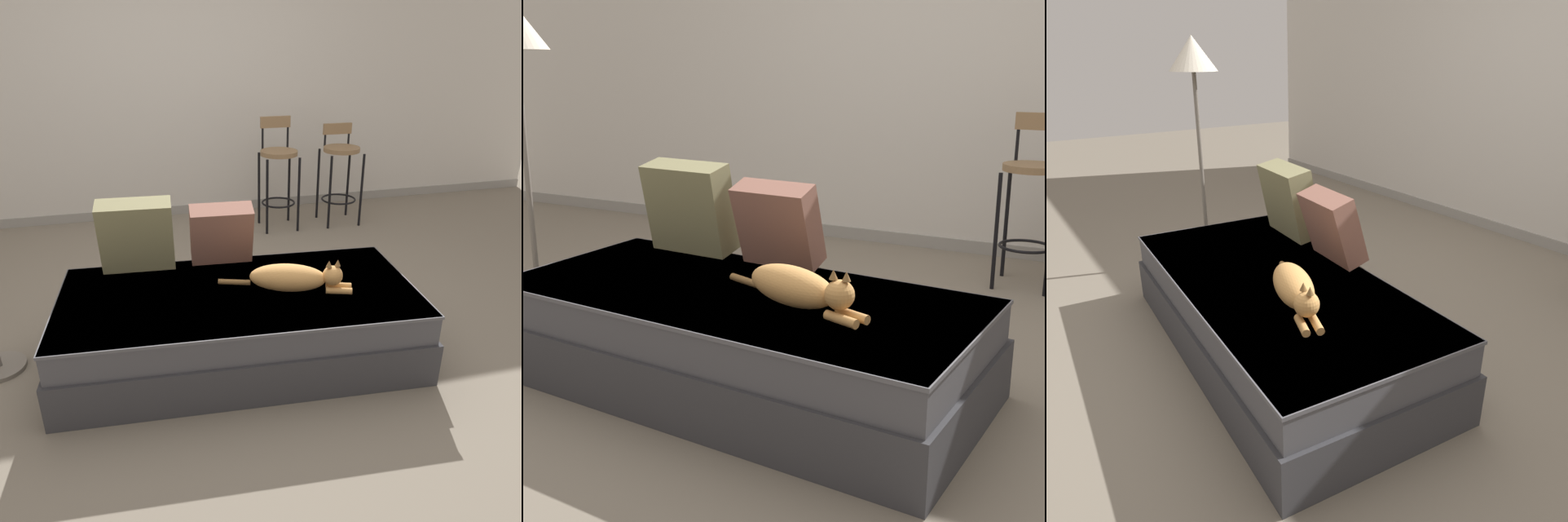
# 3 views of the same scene
# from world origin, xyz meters

# --- Properties ---
(ground_plane) EXTENTS (16.00, 16.00, 0.00)m
(ground_plane) POSITION_xyz_m (0.00, 0.00, 0.00)
(ground_plane) COLOR slate
(ground_plane) RESTS_ON ground
(wall_back_panel) EXTENTS (8.00, 0.10, 2.60)m
(wall_back_panel) POSITION_xyz_m (0.00, 2.25, 1.30)
(wall_back_panel) COLOR silver
(wall_back_panel) RESTS_ON ground
(wall_baseboard_trim) EXTENTS (8.00, 0.02, 0.09)m
(wall_baseboard_trim) POSITION_xyz_m (0.00, 2.20, 0.04)
(wall_baseboard_trim) COLOR gray
(wall_baseboard_trim) RESTS_ON ground
(couch) EXTENTS (2.04, 1.09, 0.42)m
(couch) POSITION_xyz_m (0.00, -0.40, 0.21)
(couch) COLOR #353539
(couch) RESTS_ON ground
(throw_pillow_corner) EXTENTS (0.44, 0.26, 0.44)m
(throw_pillow_corner) POSITION_xyz_m (-0.52, 0.02, 0.64)
(throw_pillow_corner) COLOR #847F56
(throw_pillow_corner) RESTS_ON couch
(throw_pillow_middle) EXTENTS (0.38, 0.27, 0.39)m
(throw_pillow_middle) POSITION_xyz_m (-0.02, -0.02, 0.61)
(throw_pillow_middle) COLOR #936051
(throw_pillow_middle) RESTS_ON couch
(cat) EXTENTS (0.71, 0.33, 0.19)m
(cat) POSITION_xyz_m (0.29, -0.46, 0.49)
(cat) COLOR tan
(cat) RESTS_ON couch
(bar_stool_near_window) EXTENTS (0.34, 0.34, 1.02)m
(bar_stool_near_window) POSITION_xyz_m (0.80, 1.59, 0.58)
(bar_stool_near_window) COLOR black
(bar_stool_near_window) RESTS_ON ground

